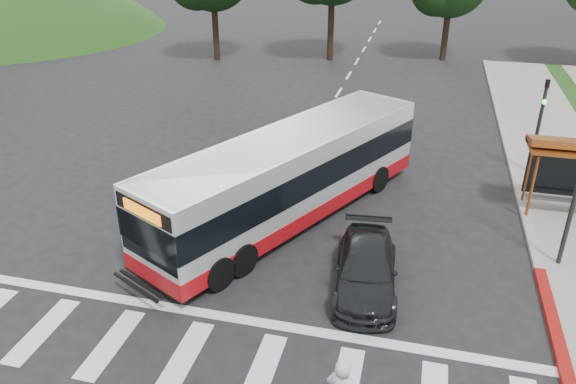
% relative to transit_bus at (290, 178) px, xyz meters
% --- Properties ---
extents(ground, '(140.00, 140.00, 0.00)m').
position_rel_transit_bus_xyz_m(ground, '(-0.83, -2.48, -1.54)').
color(ground, black).
rests_on(ground, ground).
extents(sidewalk_east, '(4.00, 40.00, 0.12)m').
position_rel_transit_bus_xyz_m(sidewalk_east, '(10.17, 5.52, -1.48)').
color(sidewalk_east, gray).
rests_on(sidewalk_east, ground).
extents(curb_east, '(0.30, 40.00, 0.15)m').
position_rel_transit_bus_xyz_m(curb_east, '(8.17, 5.52, -1.47)').
color(curb_east, '#9E9991').
rests_on(curb_east, ground).
extents(curb_east_red, '(0.32, 6.00, 0.15)m').
position_rel_transit_bus_xyz_m(curb_east_red, '(8.17, -4.48, -1.47)').
color(curb_east_red, maroon).
rests_on(curb_east_red, ground).
extents(hillside_nw, '(44.00, 44.00, 10.00)m').
position_rel_transit_bus_xyz_m(hillside_nw, '(-32.83, 27.52, -1.54)').
color(hillside_nw, '#1F3A12').
rests_on(hillside_nw, ground).
extents(crosswalk_ladder, '(18.00, 2.60, 0.01)m').
position_rel_transit_bus_xyz_m(crosswalk_ladder, '(-0.83, -7.48, -1.54)').
color(crosswalk_ladder, silver).
rests_on(crosswalk_ladder, ground).
extents(traffic_signal_ne_short, '(0.18, 0.37, 4.00)m').
position_rel_transit_bus_xyz_m(traffic_signal_ne_short, '(8.77, 6.01, 0.93)').
color(traffic_signal_ne_short, black).
rests_on(traffic_signal_ne_short, ground).
extents(transit_bus, '(7.71, 11.83, 3.09)m').
position_rel_transit_bus_xyz_m(transit_bus, '(0.00, 0.00, 0.00)').
color(transit_bus, silver).
rests_on(transit_bus, ground).
extents(dark_sedan, '(2.16, 4.46, 1.25)m').
position_rel_transit_bus_xyz_m(dark_sedan, '(3.12, -3.50, -0.92)').
color(dark_sedan, black).
rests_on(dark_sedan, ground).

